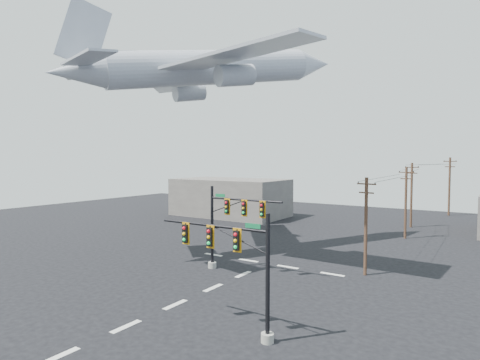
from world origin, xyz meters
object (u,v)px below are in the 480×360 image
Objects in this scene: airliner at (212,68)px; signal_mast_near at (237,264)px; signal_mast_far at (228,224)px; utility_pole_d at (449,185)px; utility_pole_c at (411,194)px; utility_pole_b at (406,201)px; utility_pole_a at (366,224)px.

signal_mast_near is at bearing -111.70° from airliner.
utility_pole_d is (11.57, 46.71, 1.01)m from signal_mast_far.
signal_mast_far is 0.80× the size of utility_pole_c.
airliner is at bearing -139.30° from utility_pole_b.
utility_pole_b is 26.90m from airliner.
utility_pole_b is at bearing -12.73° from airliner.
utility_pole_a is 0.82× the size of utility_pole_d.
utility_pole_b reaches higher than signal_mast_far.
signal_mast_near is at bearing -103.40° from utility_pole_b.
utility_pole_c is (-1.28, 26.03, 0.48)m from utility_pole_a.
utility_pole_c is (8.54, 31.18, 0.60)m from signal_mast_far.
utility_pole_b is 0.29× the size of airliner.
utility_pole_a is 0.94× the size of utility_pole_b.
utility_pole_a is 0.28× the size of airliner.
utility_pole_a is 0.89× the size of utility_pole_c.
signal_mast_far is 0.74× the size of utility_pole_d.
utility_pole_b is 0.95× the size of utility_pole_c.
signal_mast_far is 32.33m from utility_pole_c.
signal_mast_far is 0.25× the size of airliner.
signal_mast_far is at bearing -122.26° from utility_pole_b.
utility_pole_a is 20.65m from airliner.
utility_pole_a is (9.82, 5.15, 0.12)m from signal_mast_far.
utility_pole_a is at bearing -108.45° from utility_pole_d.
signal_mast_near is 32.19m from utility_pole_b.
airliner is (-13.85, -26.34, 13.57)m from utility_pole_c.
signal_mast_near is 0.84× the size of utility_pole_c.
utility_pole_d is at bearing 76.09° from signal_mast_far.
airliner is at bearing 131.22° from signal_mast_near.
utility_pole_d reaches higher than signal_mast_far.
utility_pole_d is at bearing 75.55° from utility_pole_b.
signal_mast_far is 0.90× the size of utility_pole_a.
utility_pole_d is 0.34× the size of airliner.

